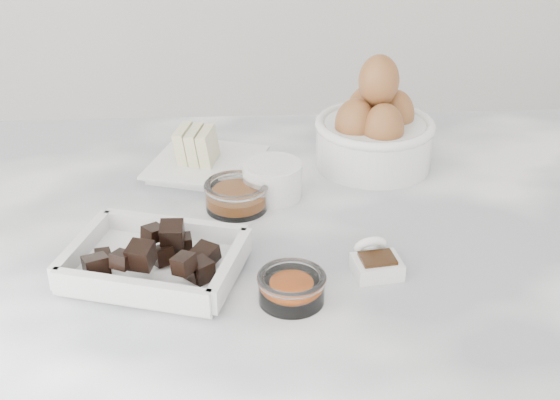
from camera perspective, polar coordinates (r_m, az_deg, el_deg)
The scene contains 8 objects.
marble_slab at distance 0.94m, azimuth -1.12°, elevation -4.10°, with size 1.20×0.80×0.04m, color white.
chocolate_dish at distance 0.87m, azimuth -9.17°, elevation -4.15°, with size 0.22×0.19×0.05m.
butter_plate at distance 1.10m, azimuth -5.56°, elevation 3.13°, with size 0.18×0.18×0.06m.
sugar_ramekin at distance 1.02m, azimuth -0.57°, elevation 1.60°, with size 0.08×0.08×0.05m.
egg_bowl at distance 1.11m, azimuth 6.93°, elevation 5.07°, with size 0.17×0.17×0.16m.
honey_bowl at distance 1.00m, azimuth -3.21°, elevation 0.36°, with size 0.08×0.08×0.04m.
zest_bowl at distance 0.82m, azimuth 0.85°, elevation -6.35°, with size 0.07×0.07×0.03m.
vanilla_spoon at distance 0.88m, azimuth 6.98°, elevation -4.45°, with size 0.06×0.07×0.04m.
Camera 1 is at (-0.02, -0.80, 1.43)m, focal length 50.00 mm.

